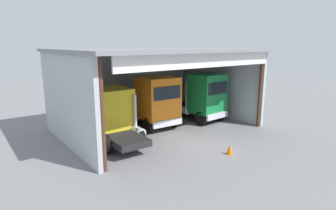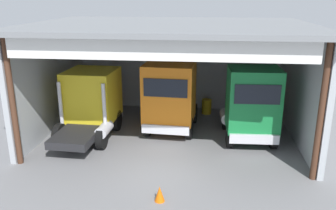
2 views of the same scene
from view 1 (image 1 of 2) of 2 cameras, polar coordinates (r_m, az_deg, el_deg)
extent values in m
plane|color=slate|center=(16.92, 6.46, -8.11)|extent=(80.00, 80.00, 0.00)
cube|color=#ADB2B7|center=(23.27, -8.67, 4.39)|extent=(12.58, 0.24, 5.43)
cube|color=#ADB2B7|center=(16.80, -20.22, 0.69)|extent=(0.24, 8.86, 5.43)
cube|color=#ADB2B7|center=(23.67, 10.23, 4.47)|extent=(0.24, 8.86, 5.43)
cube|color=gray|center=(18.95, -1.72, 11.27)|extent=(13.18, 9.69, 0.20)
cylinder|color=#4C2D1E|center=(12.96, -13.44, -2.19)|extent=(0.24, 0.24, 5.43)
cylinder|color=#4C2D1E|center=(20.85, 18.45, 2.97)|extent=(0.24, 0.24, 5.43)
cube|color=white|center=(15.64, 7.76, 9.28)|extent=(11.32, 0.12, 0.90)
cube|color=yellow|center=(17.29, -12.16, -0.74)|extent=(2.49, 2.60, 2.52)
cube|color=black|center=(18.36, -13.80, 1.35)|extent=(2.04, 0.14, 0.76)
cube|color=silver|center=(18.80, -13.56, -4.03)|extent=(2.29, 0.25, 0.44)
cube|color=#232326|center=(16.00, -9.26, -6.65)|extent=(1.93, 3.48, 0.36)
cylinder|color=silver|center=(15.70, -13.71, -3.19)|extent=(0.18, 0.18, 2.47)
cylinder|color=silver|center=(16.57, -6.76, -2.09)|extent=(0.18, 0.18, 2.47)
cylinder|color=silver|center=(16.68, -6.39, -5.32)|extent=(0.60, 1.22, 0.56)
cylinder|color=black|center=(17.78, -15.71, -5.62)|extent=(0.34, 1.11, 1.10)
cylinder|color=black|center=(18.53, -9.58, -4.58)|extent=(0.34, 1.11, 1.10)
cylinder|color=black|center=(15.66, -12.72, -7.92)|extent=(0.34, 1.11, 1.10)
cylinder|color=black|center=(16.51, -5.95, -6.60)|extent=(0.34, 1.11, 1.10)
cube|color=orange|center=(19.45, -2.15, 1.54)|extent=(2.58, 2.55, 2.91)
cube|color=black|center=(18.34, -0.13, 2.50)|extent=(2.08, 0.18, 0.87)
cube|color=silver|center=(18.78, -0.07, -3.72)|extent=(2.33, 0.29, 0.44)
cube|color=#232326|center=(21.38, -4.82, -1.68)|extent=(2.03, 3.55, 0.36)
cylinder|color=silver|center=(21.24, -1.57, 1.22)|extent=(0.18, 0.18, 2.50)
cylinder|color=silver|center=(20.17, -6.84, 0.53)|extent=(0.18, 0.18, 2.50)
cylinder|color=silver|center=(20.59, -7.09, -1.94)|extent=(0.63, 1.23, 0.56)
cylinder|color=black|center=(20.03, 1.23, -3.14)|extent=(0.36, 1.09, 1.08)
cylinder|color=black|center=(18.91, -4.09, -4.11)|extent=(0.36, 1.09, 1.08)
cylinder|color=black|center=(21.95, -2.37, -1.76)|extent=(0.36, 1.09, 1.08)
cylinder|color=black|center=(20.94, -7.37, -2.55)|extent=(0.36, 1.09, 1.08)
cube|color=#197F3D|center=(21.34, 8.06, 2.42)|extent=(2.42, 2.13, 2.93)
cube|color=black|center=(20.59, 10.24, 3.43)|extent=(1.99, 0.14, 0.88)
cube|color=silver|center=(20.99, 10.08, -2.20)|extent=(2.23, 0.25, 0.44)
cube|color=#232326|center=(22.93, 4.46, -0.72)|extent=(1.90, 3.50, 0.36)
cylinder|color=silver|center=(22.96, 7.65, 2.03)|extent=(0.18, 0.18, 2.57)
cylinder|color=silver|center=(21.48, 3.83, 1.40)|extent=(0.18, 0.18, 2.57)
cylinder|color=silver|center=(21.98, 3.05, -0.96)|extent=(0.61, 1.22, 0.56)
cylinder|color=black|center=(22.19, 10.48, -1.82)|extent=(0.34, 1.08, 1.07)
cylinder|color=black|center=(20.71, 6.85, -2.72)|extent=(0.34, 1.08, 1.07)
cylinder|color=black|center=(23.67, 6.23, -0.79)|extent=(0.34, 1.08, 1.07)
cylinder|color=black|center=(22.29, 2.58, -1.56)|extent=(0.34, 1.08, 1.07)
cylinder|color=gold|center=(23.66, -3.26, -0.97)|extent=(0.58, 0.58, 0.88)
cube|color=red|center=(24.94, 0.86, -0.11)|extent=(0.90, 0.60, 1.00)
cone|color=orange|center=(15.70, 12.60, -8.91)|extent=(0.36, 0.36, 0.56)
camera|label=2|loc=(12.97, 60.26, 10.66)|focal=37.72mm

